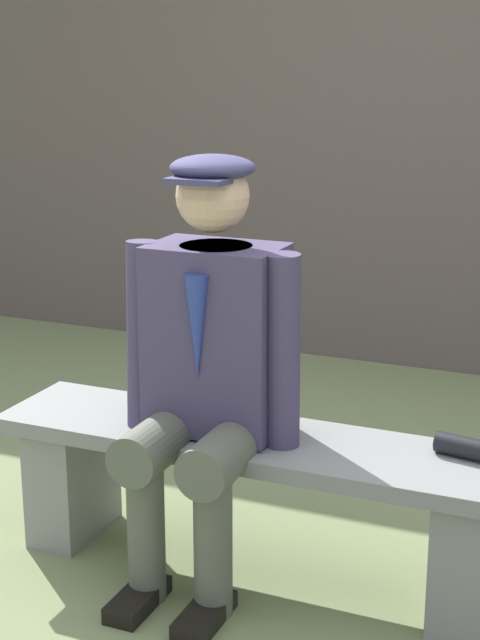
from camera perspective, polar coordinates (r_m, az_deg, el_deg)
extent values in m
plane|color=#6D7B50|center=(3.12, 0.87, -14.38)|extent=(30.00, 30.00, 0.00)
cube|color=slate|center=(2.93, 0.91, -7.17)|extent=(1.62, 0.38, 0.05)
cube|color=gray|center=(2.87, 13.26, -13.07)|extent=(0.17, 0.32, 0.40)
cube|color=gray|center=(3.30, -9.71, -8.97)|extent=(0.17, 0.32, 0.40)
cube|color=#3E3655|center=(2.88, -1.38, -1.06)|extent=(0.39, 0.25, 0.56)
cylinder|color=#1E2338|center=(2.82, -1.41, 3.79)|extent=(0.21, 0.21, 0.06)
cone|color=navy|center=(2.74, -2.51, -0.47)|extent=(0.07, 0.07, 0.31)
sphere|color=#DBAD8C|center=(2.77, -1.60, 7.26)|extent=(0.21, 0.21, 0.21)
ellipsoid|color=#38365C|center=(2.76, -1.62, 8.88)|extent=(0.24, 0.24, 0.07)
cube|color=#38365C|center=(2.68, -2.46, 8.10)|extent=(0.17, 0.09, 0.02)
cylinder|color=#505346|center=(2.81, -0.48, -7.44)|extent=(0.15, 0.44, 0.15)
cylinder|color=#505346|center=(2.80, -1.59, -12.72)|extent=(0.11, 0.11, 0.46)
cube|color=black|center=(2.86, -2.08, -16.84)|extent=(0.10, 0.24, 0.05)
cylinder|color=#3E3655|center=(2.76, 2.50, -1.98)|extent=(0.11, 0.12, 0.58)
cylinder|color=#505346|center=(2.90, -4.36, -6.78)|extent=(0.15, 0.44, 0.15)
cylinder|color=#505346|center=(2.89, -5.50, -11.89)|extent=(0.11, 0.11, 0.46)
cube|color=black|center=(2.94, -5.97, -15.90)|extent=(0.10, 0.24, 0.05)
cylinder|color=#3E3655|center=(2.94, -5.65, -0.96)|extent=(0.10, 0.13, 0.58)
cylinder|color=black|center=(2.82, 13.62, -7.38)|extent=(0.24, 0.10, 0.06)
cube|color=#544843|center=(4.93, 11.30, 10.49)|extent=(12.00, 0.24, 2.30)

